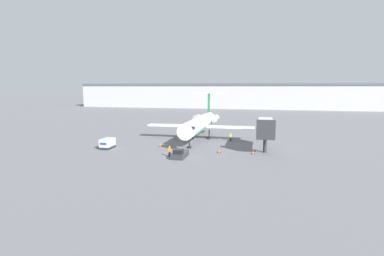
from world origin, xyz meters
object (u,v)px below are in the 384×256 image
object	(u,v)px
traffic_cone_right	(219,151)
luggage_cart	(107,143)
airplane_main	(200,123)
jet_bridge	(265,127)
pushback_tug	(180,154)
traffic_cone_left	(160,145)
traffic_cone_mid	(253,152)
worker_by_wing	(231,137)
worker_near_tug	(170,151)

from	to	relation	value
traffic_cone_right	luggage_cart	bearing A→B (deg)	-176.53
airplane_main	jet_bridge	xyz separation A→B (m)	(14.28, -9.22, 0.71)
pushback_tug	traffic_cone_left	distance (m)	10.30
airplane_main	traffic_cone_mid	xyz separation A→B (m)	(12.22, -12.48, -3.43)
airplane_main	worker_by_wing	bearing A→B (deg)	-2.09
pushback_tug	worker_by_wing	world-z (taller)	worker_by_wing
pushback_tug	traffic_cone_right	xyz separation A→B (m)	(6.00, 5.30, -0.26)
traffic_cone_right	traffic_cone_mid	distance (m)	6.08
traffic_cone_mid	worker_near_tug	bearing A→B (deg)	-158.49
airplane_main	traffic_cone_left	size ratio (longest dim) A/B	39.81
worker_by_wing	traffic_cone_mid	world-z (taller)	worker_by_wing
worker_by_wing	airplane_main	bearing A→B (deg)	177.91
traffic_cone_left	worker_by_wing	bearing A→B (deg)	36.13
traffic_cone_right	traffic_cone_left	bearing A→B (deg)	166.84
luggage_cart	worker_near_tug	distance (m)	14.34
traffic_cone_right	jet_bridge	world-z (taller)	jet_bridge
worker_by_wing	jet_bridge	distance (m)	12.08
traffic_cone_mid	jet_bridge	xyz separation A→B (m)	(2.06, 3.26, 4.14)
jet_bridge	pushback_tug	bearing A→B (deg)	-148.11
luggage_cart	traffic_cone_mid	world-z (taller)	luggage_cart
worker_near_tug	jet_bridge	xyz separation A→B (m)	(15.95, 8.73, 3.45)
luggage_cart	jet_bridge	world-z (taller)	jet_bridge
luggage_cart	airplane_main	bearing A→B (deg)	42.21
pushback_tug	worker_near_tug	xyz separation A→B (m)	(-1.81, 0.06, 0.41)
airplane_main	pushback_tug	size ratio (longest dim) A/B	5.91
worker_near_tug	luggage_cart	bearing A→B (deg)	164.09
airplane_main	traffic_cone_mid	distance (m)	17.80
worker_by_wing	traffic_cone_right	bearing A→B (deg)	-93.93
pushback_tug	luggage_cart	world-z (taller)	luggage_cart
jet_bridge	traffic_cone_right	bearing A→B (deg)	-156.76
traffic_cone_mid	luggage_cart	bearing A→B (deg)	-176.81
worker_near_tug	worker_by_wing	size ratio (longest dim) A/B	1.09
worker_by_wing	traffic_cone_right	distance (m)	12.50
traffic_cone_left	traffic_cone_mid	bearing A→B (deg)	-8.18
luggage_cart	traffic_cone_left	xyz separation A→B (m)	(9.33, 4.18, -0.67)
traffic_cone_left	airplane_main	bearing A→B (deg)	58.09
worker_near_tug	worker_by_wing	world-z (taller)	worker_near_tug
worker_near_tug	traffic_cone_mid	world-z (taller)	worker_near_tug
traffic_cone_left	traffic_cone_right	xyz separation A→B (m)	(12.27, -2.87, 0.00)
traffic_cone_mid	jet_bridge	size ratio (longest dim) A/B	0.07
worker_by_wing	traffic_cone_left	size ratio (longest dim) A/B	2.54
jet_bridge	traffic_cone_left	bearing A→B (deg)	-178.25
traffic_cone_right	worker_near_tug	bearing A→B (deg)	-146.16
luggage_cart	traffic_cone_right	bearing A→B (deg)	3.47
worker_by_wing	traffic_cone_left	xyz separation A→B (m)	(-13.13, -9.58, -0.57)
pushback_tug	traffic_cone_right	world-z (taller)	pushback_tug
traffic_cone_left	traffic_cone_mid	world-z (taller)	traffic_cone_left
worker_near_tug	worker_by_wing	bearing A→B (deg)	63.89
jet_bridge	traffic_cone_mid	bearing A→B (deg)	-122.31
airplane_main	traffic_cone_right	bearing A→B (deg)	-64.19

